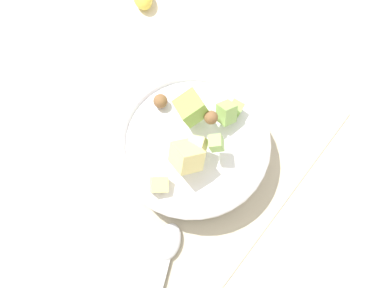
{
  "coord_description": "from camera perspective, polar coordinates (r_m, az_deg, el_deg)",
  "views": [
    {
      "loc": [
        0.16,
        0.12,
        0.62
      ],
      "look_at": [
        0.0,
        -0.01,
        0.05
      ],
      "focal_mm": 36.39,
      "sensor_mm": 36.0,
      "label": 1
    }
  ],
  "objects": [
    {
      "name": "salad_bowl",
      "position": [
        0.61,
        0.01,
        -0.21
      ],
      "size": [
        0.24,
        0.24,
        0.13
      ],
      "color": "white",
      "rests_on": "placemat"
    },
    {
      "name": "ground_plane",
      "position": [
        0.65,
        0.53,
        -1.8
      ],
      "size": [
        2.4,
        2.4,
        0.0
      ],
      "primitive_type": "plane",
      "color": "silver"
    },
    {
      "name": "placemat",
      "position": [
        0.64,
        0.53,
        -1.72
      ],
      "size": [
        0.45,
        0.32,
        0.01
      ],
      "primitive_type": "cube",
      "color": "#BCB299",
      "rests_on": "ground_plane"
    },
    {
      "name": "serving_spoon",
      "position": [
        0.61,
        -4.62,
        -18.27
      ],
      "size": [
        0.21,
        0.12,
        0.01
      ],
      "color": "#B7B7BC",
      "rests_on": "placemat"
    }
  ]
}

